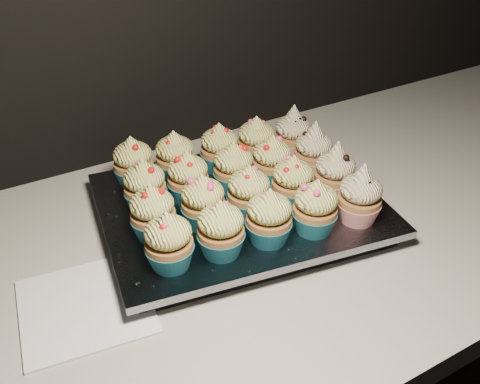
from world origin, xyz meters
The scene contains 24 objects.
worktop centered at (0.00, 1.70, 0.88)m, with size 2.44×0.64×0.04m, color silver.
napkin centered at (-0.16, 1.66, 0.90)m, with size 0.16×0.16×0.00m, color white.
baking_tray centered at (0.10, 1.73, 0.91)m, with size 0.38×0.29×0.02m, color black.
foil_lining centered at (0.10, 1.73, 0.93)m, with size 0.41×0.32×0.01m, color silver.
cupcake_0 centered at (-0.05, 1.65, 0.97)m, with size 0.06×0.06×0.08m.
cupcake_1 centered at (0.02, 1.64, 0.97)m, with size 0.06×0.06×0.08m.
cupcake_2 centered at (0.09, 1.63, 0.97)m, with size 0.06×0.06×0.08m.
cupcake_3 centered at (0.15, 1.62, 0.97)m, with size 0.06×0.06×0.08m.
cupcake_4 centered at (0.22, 1.60, 0.97)m, with size 0.06×0.06×0.10m.
cupcake_5 centered at (-0.04, 1.72, 0.97)m, with size 0.06×0.06×0.08m.
cupcake_6 centered at (0.03, 1.70, 0.97)m, with size 0.06×0.06×0.08m.
cupcake_7 centered at (0.09, 1.69, 0.97)m, with size 0.06×0.06×0.08m.
cupcake_8 centered at (0.16, 1.69, 0.97)m, with size 0.06×0.06×0.08m.
cupcake_9 centered at (0.23, 1.67, 0.97)m, with size 0.06×0.06×0.10m.
cupcake_10 centered at (-0.03, 1.78, 0.97)m, with size 0.06×0.06×0.08m.
cupcake_11 centered at (0.04, 1.77, 0.97)m, with size 0.06×0.06×0.08m.
cupcake_12 centered at (0.11, 1.76, 0.97)m, with size 0.06×0.06×0.08m.
cupcake_13 centered at (0.17, 1.75, 0.97)m, with size 0.06×0.06×0.08m.
cupcake_14 centered at (0.24, 1.74, 0.97)m, with size 0.06×0.06×0.10m.
cupcake_15 centered at (-0.02, 1.86, 0.97)m, with size 0.06×0.06×0.08m.
cupcake_16 centered at (0.04, 1.84, 0.97)m, with size 0.06×0.06×0.08m.
cupcake_17 centered at (0.12, 1.83, 0.97)m, with size 0.06×0.06×0.08m.
cupcake_18 centered at (0.18, 1.82, 0.97)m, with size 0.06×0.06×0.08m.
cupcake_19 centered at (0.25, 1.81, 0.97)m, with size 0.06×0.06×0.10m.
Camera 1 is at (-0.23, 1.15, 1.40)m, focal length 40.00 mm.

